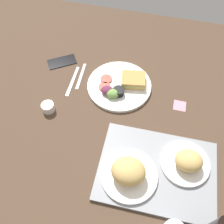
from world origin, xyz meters
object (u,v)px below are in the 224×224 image
espresso_cup (48,107)px  bread_plate_far (129,173)px  fork (81,76)px  serving_tray (157,170)px  knife (73,81)px  bread_plate_near (187,162)px  sticky_note (180,106)px  plate_with_salad (120,85)px  cell_phone (62,61)px

espresso_cup → bread_plate_far: bearing=151.6°
fork → espresso_cup: bearing=-22.7°
serving_tray → knife: 58.81cm
bread_plate_near → knife: 65.09cm
sticky_note → bread_plate_far: bearing=67.4°
bread_plate_near → espresso_cup: 63.16cm
bread_plate_far → plate_with_salad: 44.66cm
plate_with_salad → sticky_note: size_ratio=5.47×
espresso_cup → knife: 19.48cm
knife → bread_plate_far: bearing=39.8°
bread_plate_far → sticky_note: 42.38cm
bread_plate_far → fork: 56.27cm
sticky_note → fork: bearing=-7.2°
serving_tray → fork: serving_tray is taller
fork → sticky_note: 49.86cm
cell_phone → sticky_note: cell_phone is taller
sticky_note → espresso_cup: bearing=16.0°
plate_with_salad → fork: bearing=-6.6°
bread_plate_far → sticky_note: bearing=-112.6°
bread_plate_far → espresso_cup: (41.24, -22.29, -3.53)cm
serving_tray → knife: size_ratio=2.37×
cell_phone → sticky_note: 63.51cm
plate_with_salad → espresso_cup: size_ratio=5.47×
bread_plate_far → espresso_cup: bread_plate_far is taller
espresso_cup → knife: bearing=-104.7°
bread_plate_near → espresso_cup: size_ratio=3.42×
serving_tray → sticky_note: bearing=-99.8°
bread_plate_far → plate_with_salad: size_ratio=0.70×
bread_plate_far → cell_phone: size_ratio=1.50×
serving_tray → fork: bearing=-42.4°
bread_plate_near → fork: bearing=-33.2°
knife → espresso_cup: bearing=-16.4°
bread_plate_near → serving_tray: bearing=24.0°
bread_plate_near → fork: (53.93, -35.25, -4.41)cm
serving_tray → plate_with_salad: size_ratio=1.47×
plate_with_salad → serving_tray: bearing=121.6°
sticky_note → knife: bearing=-2.5°
bread_plate_near → knife: size_ratio=1.01×
plate_with_salad → fork: plate_with_salad is taller
cell_phone → bread_plate_far: bearing=98.4°
plate_with_salad → cell_phone: size_ratio=2.13×
fork → cell_phone: bearing=-122.3°
fork → sticky_note: size_ratio=3.04×
bread_plate_near → espresso_cup: bread_plate_near is taller
bread_plate_near → cell_phone: bearing=-32.4°
espresso_cup → fork: size_ratio=0.33×
espresso_cup → fork: bearing=-109.2°
bread_plate_near → bread_plate_far: (20.62, 9.80, 0.87)cm
espresso_cup → sticky_note: bearing=-164.0°
bread_plate_far → fork: (33.31, -45.05, -5.28)cm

